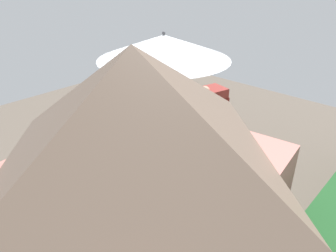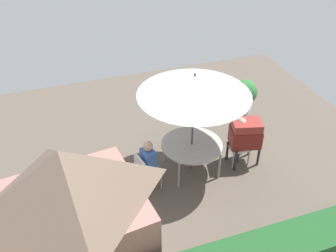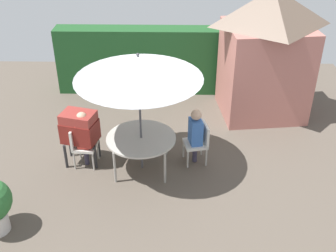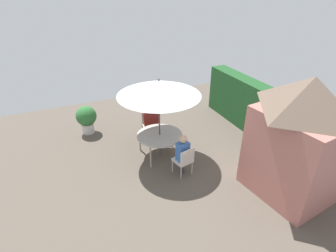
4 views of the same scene
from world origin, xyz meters
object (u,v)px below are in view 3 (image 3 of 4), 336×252
object	(u,v)px
garden_shed	(266,53)
bbq_grill	(80,128)
patio_table	(141,139)
chair_near_shed	(81,143)
person_in_red	(84,133)
chair_far_side	(199,140)
person_in_blue	(196,130)
patio_umbrella	(138,67)

from	to	relation	value
garden_shed	bbq_grill	world-z (taller)	garden_shed
garden_shed	patio_table	distance (m)	3.90
patio_table	bbq_grill	xyz separation A→B (m)	(-1.28, 0.18, 0.15)
chair_near_shed	person_in_red	bearing A→B (deg)	-4.79
chair_far_side	person_in_blue	distance (m)	0.28
bbq_grill	chair_far_side	world-z (taller)	bbq_grill
chair_far_side	bbq_grill	bearing A→B (deg)	-178.14
patio_umbrella	chair_far_side	xyz separation A→B (m)	(1.20, 0.26, -1.76)
patio_table	chair_far_side	distance (m)	1.24
chair_near_shed	garden_shed	bearing A→B (deg)	29.82
patio_umbrella	bbq_grill	world-z (taller)	patio_umbrella
bbq_grill	chair_near_shed	xyz separation A→B (m)	(0.01, -0.07, -0.33)
bbq_grill	patio_umbrella	bearing A→B (deg)	-7.97
bbq_grill	person_in_red	bearing A→B (deg)	-40.87
bbq_grill	chair_far_side	bearing A→B (deg)	1.86
chair_far_side	person_in_red	bearing A→B (deg)	-176.16
patio_umbrella	person_in_red	distance (m)	1.91
person_in_red	person_in_blue	world-z (taller)	same
garden_shed	patio_umbrella	size ratio (longest dim) A/B	1.23
patio_umbrella	bbq_grill	size ratio (longest dim) A/B	2.13
chair_near_shed	person_in_red	size ratio (longest dim) A/B	0.71
garden_shed	person_in_red	distance (m)	4.77
patio_table	person_in_red	size ratio (longest dim) A/B	1.13
patio_umbrella	person_in_red	bearing A→B (deg)	175.21
patio_table	chair_far_side	bearing A→B (deg)	12.22
garden_shed	chair_near_shed	world-z (taller)	garden_shed
garden_shed	person_in_blue	xyz separation A→B (m)	(-1.76, -2.24, -0.83)
bbq_grill	person_in_blue	xyz separation A→B (m)	(2.39, 0.06, -0.06)
garden_shed	patio_umbrella	xyz separation A→B (m)	(-2.87, -2.48, 0.67)
chair_near_shed	chair_far_side	bearing A→B (deg)	3.54
bbq_grill	person_in_blue	size ratio (longest dim) A/B	0.95
garden_shed	chair_far_side	distance (m)	2.99
garden_shed	chair_near_shed	xyz separation A→B (m)	(-4.14, -2.37, -1.09)
chair_far_side	person_in_red	size ratio (longest dim) A/B	0.71
person_in_red	chair_far_side	bearing A→B (deg)	3.84
patio_table	chair_far_side	size ratio (longest dim) A/B	1.58
person_in_red	garden_shed	bearing A→B (deg)	30.41
bbq_grill	chair_near_shed	bearing A→B (deg)	-84.96
patio_umbrella	person_in_blue	distance (m)	1.88
patio_table	patio_umbrella	world-z (taller)	patio_umbrella
patio_table	chair_near_shed	xyz separation A→B (m)	(-1.27, 0.11, -0.18)
bbq_grill	chair_near_shed	distance (m)	0.33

